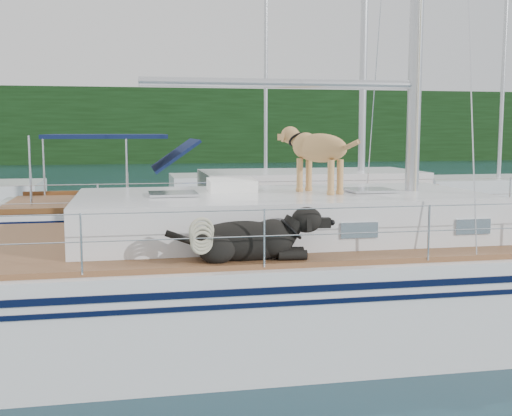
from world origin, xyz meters
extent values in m
plane|color=black|center=(0.00, 0.00, 0.00)|extent=(120.00, 120.00, 0.00)
cube|color=black|center=(0.00, 45.00, 3.00)|extent=(90.00, 3.00, 6.00)
cube|color=#595147|center=(0.00, 46.20, 0.60)|extent=(92.00, 1.00, 1.20)
cube|color=silver|center=(0.00, 0.00, 0.50)|extent=(12.00, 3.80, 1.40)
cube|color=brown|center=(0.00, 0.00, 1.23)|extent=(11.52, 3.50, 0.06)
cube|color=silver|center=(0.80, 0.00, 1.54)|extent=(5.20, 2.50, 0.55)
cylinder|color=silver|center=(0.80, 0.00, 3.21)|extent=(3.60, 0.12, 0.12)
cylinder|color=silver|center=(0.00, -1.75, 1.82)|extent=(10.56, 0.01, 0.01)
cylinder|color=silver|center=(0.00, 1.75, 1.82)|extent=(10.56, 0.01, 0.01)
cube|color=blue|center=(0.06, 1.43, 1.29)|extent=(0.84, 0.74, 0.05)
cube|color=white|center=(0.21, 0.39, 1.89)|extent=(0.63, 0.52, 0.16)
torus|color=#B9B293|center=(-0.44, -1.72, 1.62)|extent=(0.36, 0.20, 0.34)
cube|color=silver|center=(1.62, 5.72, 0.45)|extent=(11.00, 3.50, 1.30)
cube|color=brown|center=(1.62, 5.72, 1.10)|extent=(10.56, 3.29, 0.06)
cube|color=silver|center=(2.82, 5.72, 1.45)|extent=(4.80, 2.30, 0.55)
cube|color=#111E48|center=(-1.58, 5.72, 2.50)|extent=(2.40, 2.30, 0.08)
cube|color=silver|center=(4.00, 16.00, 0.40)|extent=(7.20, 3.00, 1.10)
cylinder|color=silver|center=(4.00, 16.00, 6.00)|extent=(0.14, 0.14, 11.00)
cube|color=silver|center=(12.00, 13.00, 0.40)|extent=(6.40, 3.00, 1.10)
cylinder|color=silver|center=(12.00, 13.00, 6.00)|extent=(0.14, 0.14, 11.00)
camera|label=1|loc=(-1.13, -8.04, 2.61)|focal=45.00mm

